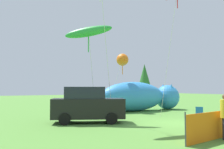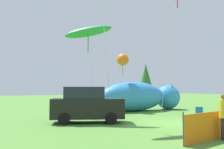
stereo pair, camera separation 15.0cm
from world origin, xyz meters
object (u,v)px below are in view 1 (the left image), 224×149
at_px(folding_chair, 200,112).
at_px(inflatable_cat, 141,97).
at_px(kite_orange_flower, 122,60).
at_px(parked_car, 88,105).
at_px(kite_green_fish, 89,32).

xyz_separation_m(folding_chair, inflatable_cat, (0.56, 7.18, 0.71)).
relative_size(folding_chair, kite_orange_flower, 0.17).
bearing_deg(inflatable_cat, parked_car, -148.88).
height_order(folding_chair, kite_green_fish, kite_green_fish).
bearing_deg(kite_green_fish, kite_orange_flower, 39.28).
distance_m(parked_car, kite_green_fish, 4.60).
xyz_separation_m(parked_car, inflatable_cat, (7.46, 4.72, 0.15)).
bearing_deg(kite_orange_flower, kite_green_fish, -140.72).
bearing_deg(kite_green_fish, parked_car, -118.67).
relative_size(parked_car, kite_orange_flower, 0.90).
distance_m(inflatable_cat, kite_orange_flower, 3.88).
xyz_separation_m(kite_green_fish, kite_orange_flower, (5.28, 4.32, -1.05)).
bearing_deg(kite_orange_flower, folding_chair, -79.29).
relative_size(inflatable_cat, kite_green_fish, 1.37).
relative_size(parked_car, inflatable_cat, 0.54).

